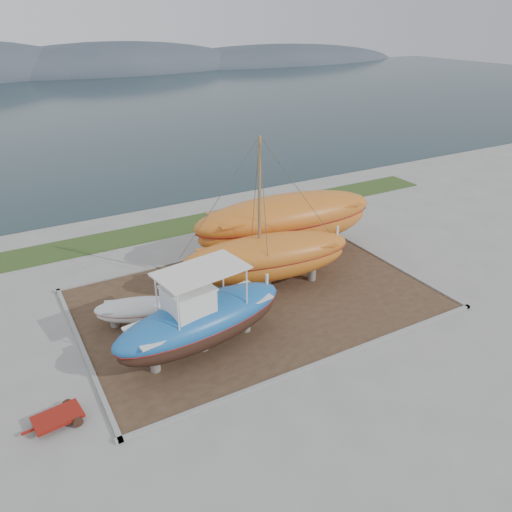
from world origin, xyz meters
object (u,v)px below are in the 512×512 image
orange_sailboat (268,217)px  orange_bare_hull (285,227)px  blue_caique (201,311)px  white_dinghy (140,312)px  red_trailer (58,419)px

orange_sailboat → orange_bare_hull: 4.80m
blue_caique → orange_sailboat: bearing=23.6°
orange_sailboat → white_dinghy: bearing=-170.2°
orange_bare_hull → white_dinghy: bearing=-159.3°
white_dinghy → orange_bare_hull: size_ratio=0.37×
white_dinghy → blue_caique: bearing=-40.8°
orange_bare_hull → red_trailer: size_ratio=4.52×
blue_caique → red_trailer: bearing=-176.3°
blue_caique → white_dinghy: bearing=109.4°
blue_caique → white_dinghy: 4.10m
blue_caique → white_dinghy: blue_caique is taller
white_dinghy → orange_bare_hull: orange_bare_hull is taller
orange_bare_hull → orange_sailboat: bearing=-131.1°
orange_sailboat → red_trailer: bearing=-148.2°
blue_caique → white_dinghy: size_ratio=1.95×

